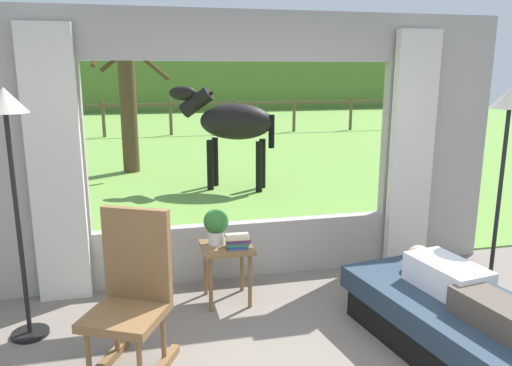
# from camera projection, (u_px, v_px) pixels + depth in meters

# --- Properties ---
(back_wall_with_window) EXTENTS (5.20, 0.12, 2.55)m
(back_wall_with_window) POSITION_uv_depth(u_px,v_px,m) (245.00, 152.00, 4.74)
(back_wall_with_window) COLOR #9E998E
(back_wall_with_window) RESTS_ON ground_plane
(curtain_panel_left) EXTENTS (0.44, 0.10, 2.40)m
(curtain_panel_left) POSITION_uv_depth(u_px,v_px,m) (56.00, 168.00, 4.24)
(curtain_panel_left) COLOR beige
(curtain_panel_left) RESTS_ON ground_plane
(curtain_panel_right) EXTENTS (0.44, 0.10, 2.40)m
(curtain_panel_right) POSITION_uv_depth(u_px,v_px,m) (411.00, 153.00, 5.00)
(curtain_panel_right) COLOR beige
(curtain_panel_right) RESTS_ON ground_plane
(outdoor_pasture_lawn) EXTENTS (36.00, 21.68, 0.02)m
(outdoor_pasture_lawn) POSITION_uv_depth(u_px,v_px,m) (172.00, 136.00, 15.35)
(outdoor_pasture_lawn) COLOR olive
(outdoor_pasture_lawn) RESTS_ON ground_plane
(distant_hill_ridge) EXTENTS (36.00, 2.00, 2.40)m
(distant_hill_ridge) POSITION_uv_depth(u_px,v_px,m) (157.00, 86.00, 24.42)
(distant_hill_ridge) COLOR #557731
(distant_hill_ridge) RESTS_ON ground_plane
(recliner_sofa) EXTENTS (1.15, 1.82, 0.42)m
(recliner_sofa) POSITION_uv_depth(u_px,v_px,m) (455.00, 324.00, 3.60)
(recliner_sofa) COLOR black
(recliner_sofa) RESTS_ON ground_plane
(reclining_person) EXTENTS (0.43, 1.44, 0.22)m
(reclining_person) POSITION_uv_depth(u_px,v_px,m) (464.00, 288.00, 3.48)
(reclining_person) COLOR silver
(reclining_person) RESTS_ON recliner_sofa
(rocking_chair) EXTENTS (0.72, 0.81, 1.12)m
(rocking_chair) POSITION_uv_depth(u_px,v_px,m) (132.00, 294.00, 3.34)
(rocking_chair) COLOR brown
(rocking_chair) RESTS_ON ground_plane
(side_table) EXTENTS (0.44, 0.44, 0.52)m
(side_table) POSITION_uv_depth(u_px,v_px,m) (227.00, 256.00, 4.35)
(side_table) COLOR brown
(side_table) RESTS_ON ground_plane
(potted_plant) EXTENTS (0.22, 0.22, 0.32)m
(potted_plant) POSITION_uv_depth(u_px,v_px,m) (216.00, 224.00, 4.33)
(potted_plant) COLOR silver
(potted_plant) RESTS_ON side_table
(book_stack) EXTENTS (0.22, 0.16, 0.11)m
(book_stack) POSITION_uv_depth(u_px,v_px,m) (238.00, 241.00, 4.28)
(book_stack) COLOR #23478C
(book_stack) RESTS_ON side_table
(floor_lamp_left) EXTENTS (0.32, 0.32, 1.91)m
(floor_lamp_left) POSITION_uv_depth(u_px,v_px,m) (9.00, 139.00, 3.52)
(floor_lamp_left) COLOR black
(floor_lamp_left) RESTS_ON ground_plane
(floor_lamp_right) EXTENTS (0.32, 0.32, 1.88)m
(floor_lamp_right) POSITION_uv_depth(u_px,v_px,m) (507.00, 130.00, 4.22)
(floor_lamp_right) COLOR black
(floor_lamp_right) RESTS_ON ground_plane
(horse) EXTENTS (1.78, 1.08, 1.73)m
(horse) POSITION_uv_depth(u_px,v_px,m) (231.00, 122.00, 8.29)
(horse) COLOR black
(horse) RESTS_ON outdoor_pasture_lawn
(pasture_tree) EXTENTS (1.46, 1.45, 2.95)m
(pasture_tree) POSITION_uv_depth(u_px,v_px,m) (128.00, 104.00, 9.66)
(pasture_tree) COLOR #4C3823
(pasture_tree) RESTS_ON outdoor_pasture_lawn
(pasture_fence_line) EXTENTS (16.10, 0.10, 1.10)m
(pasture_fence_line) POSITION_uv_depth(u_px,v_px,m) (171.00, 112.00, 15.29)
(pasture_fence_line) COLOR brown
(pasture_fence_line) RESTS_ON outdoor_pasture_lawn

